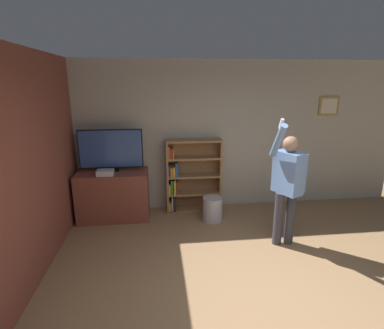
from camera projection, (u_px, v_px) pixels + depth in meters
name	position (u px, v px, depth m)	size (l,w,h in m)	color
ground_plane	(273.00, 324.00, 2.96)	(14.00, 14.00, 0.00)	#93704C
wall_back	(217.00, 136.00, 5.51)	(7.04, 0.09, 2.70)	#B2AD9E
wall_side_brick	(40.00, 161.00, 3.75)	(0.06, 4.61, 2.70)	brown
tv_ledge	(114.00, 195.00, 5.19)	(1.19, 0.60, 0.84)	brown
television	(111.00, 150.00, 5.03)	(1.06, 0.22, 0.72)	black
game_console	(105.00, 173.00, 4.90)	(0.27, 0.20, 0.09)	silver
bookshelf	(189.00, 176.00, 5.47)	(1.00, 0.28, 1.33)	#997047
person	(288.00, 181.00, 4.19)	(0.55, 0.53, 1.87)	#383842
waste_bin	(213.00, 209.00, 5.13)	(0.34, 0.34, 0.41)	#B7B7BC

